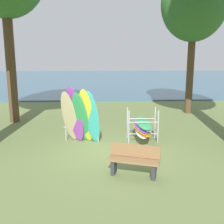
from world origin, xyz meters
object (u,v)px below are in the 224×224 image
leaning_board_pile (81,117)px  board_storage_rack (142,127)px  park_bench (134,160)px  tree_mid_behind (194,4)px

leaning_board_pile → board_storage_rack: (2.31, 0.40, -0.49)m
leaning_board_pile → park_bench: size_ratio=1.52×
park_bench → board_storage_rack: bearing=77.7°
board_storage_rack → park_bench: 3.15m
park_bench → tree_mid_behind: bearing=63.2°
tree_mid_behind → park_bench: 10.56m
tree_mid_behind → leaning_board_pile: 9.24m
board_storage_rack → park_bench: board_storage_rack is taller
board_storage_rack → park_bench: (-0.67, -3.08, -0.10)m
tree_mid_behind → park_bench: (-4.08, -8.08, -5.45)m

